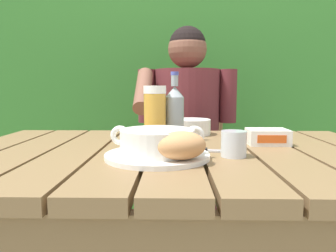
{
  "coord_description": "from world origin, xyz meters",
  "views": [
    {
      "loc": [
        -0.0,
        -0.9,
        0.91
      ],
      "look_at": [
        -0.02,
        -0.01,
        0.8
      ],
      "focal_mm": 33.98,
      "sensor_mm": 36.0,
      "label": 1
    }
  ],
  "objects_px": {
    "chair_near_diner": "(186,167)",
    "beer_glass": "(156,114)",
    "water_glass_small": "(235,144)",
    "serving_plate": "(159,156)",
    "bread_roll": "(182,145)",
    "diner_bowl": "(192,127)",
    "person_eating": "(187,128)",
    "table_knife": "(207,150)",
    "soup_bowl": "(159,141)",
    "beer_bottle": "(176,113)",
    "butter_tub": "(268,137)"
  },
  "relations": [
    {
      "from": "beer_glass",
      "to": "beer_bottle",
      "type": "height_order",
      "value": "beer_bottle"
    },
    {
      "from": "person_eating",
      "to": "table_knife",
      "type": "xyz_separation_m",
      "value": [
        0.03,
        -0.67,
        0.02
      ]
    },
    {
      "from": "chair_near_diner",
      "to": "bread_roll",
      "type": "xyz_separation_m",
      "value": [
        -0.05,
        -1.02,
        0.31
      ]
    },
    {
      "from": "beer_bottle",
      "to": "butter_tub",
      "type": "height_order",
      "value": "beer_bottle"
    },
    {
      "from": "butter_tub",
      "to": "diner_bowl",
      "type": "distance_m",
      "value": 0.31
    },
    {
      "from": "bread_roll",
      "to": "diner_bowl",
      "type": "relative_size",
      "value": 0.92
    },
    {
      "from": "soup_bowl",
      "to": "water_glass_small",
      "type": "height_order",
      "value": "soup_bowl"
    },
    {
      "from": "chair_near_diner",
      "to": "bread_roll",
      "type": "distance_m",
      "value": 1.07
    },
    {
      "from": "serving_plate",
      "to": "table_knife",
      "type": "relative_size",
      "value": 1.57
    },
    {
      "from": "soup_bowl",
      "to": "diner_bowl",
      "type": "xyz_separation_m",
      "value": [
        0.11,
        0.41,
        -0.02
      ]
    },
    {
      "from": "table_knife",
      "to": "bread_roll",
      "type": "bearing_deg",
      "value": -115.86
    },
    {
      "from": "serving_plate",
      "to": "table_knife",
      "type": "bearing_deg",
      "value": 31.87
    },
    {
      "from": "person_eating",
      "to": "table_knife",
      "type": "height_order",
      "value": "person_eating"
    },
    {
      "from": "chair_near_diner",
      "to": "diner_bowl",
      "type": "bearing_deg",
      "value": -90.0
    },
    {
      "from": "chair_near_diner",
      "to": "diner_bowl",
      "type": "relative_size",
      "value": 6.1
    },
    {
      "from": "serving_plate",
      "to": "water_glass_small",
      "type": "height_order",
      "value": "water_glass_small"
    },
    {
      "from": "beer_bottle",
      "to": "table_knife",
      "type": "height_order",
      "value": "beer_bottle"
    },
    {
      "from": "serving_plate",
      "to": "beer_glass",
      "type": "relative_size",
      "value": 1.45
    },
    {
      "from": "beer_glass",
      "to": "table_knife",
      "type": "relative_size",
      "value": 1.08
    },
    {
      "from": "soup_bowl",
      "to": "serving_plate",
      "type": "bearing_deg",
      "value": 71.57
    },
    {
      "from": "person_eating",
      "to": "butter_tub",
      "type": "xyz_separation_m",
      "value": [
        0.23,
        -0.55,
        0.04
      ]
    },
    {
      "from": "butter_tub",
      "to": "table_knife",
      "type": "bearing_deg",
      "value": -149.36
    },
    {
      "from": "beer_bottle",
      "to": "table_knife",
      "type": "xyz_separation_m",
      "value": [
        0.09,
        -0.17,
        -0.09
      ]
    },
    {
      "from": "serving_plate",
      "to": "chair_near_diner",
      "type": "bearing_deg",
      "value": 83.65
    },
    {
      "from": "beer_glass",
      "to": "diner_bowl",
      "type": "xyz_separation_m",
      "value": [
        0.13,
        0.18,
        -0.06
      ]
    },
    {
      "from": "bread_roll",
      "to": "table_knife",
      "type": "height_order",
      "value": "bread_roll"
    },
    {
      "from": "bread_roll",
      "to": "person_eating",
      "type": "bearing_deg",
      "value": 86.94
    },
    {
      "from": "chair_near_diner",
      "to": "person_eating",
      "type": "xyz_separation_m",
      "value": [
        -0.0,
        -0.2,
        0.25
      ]
    },
    {
      "from": "beer_glass",
      "to": "water_glass_small",
      "type": "relative_size",
      "value": 2.73
    },
    {
      "from": "bread_roll",
      "to": "beer_glass",
      "type": "height_order",
      "value": "beer_glass"
    },
    {
      "from": "bread_roll",
      "to": "water_glass_small",
      "type": "relative_size",
      "value": 2.06
    },
    {
      "from": "water_glass_small",
      "to": "table_knife",
      "type": "bearing_deg",
      "value": 136.27
    },
    {
      "from": "chair_near_diner",
      "to": "beer_glass",
      "type": "distance_m",
      "value": 0.82
    },
    {
      "from": "bread_roll",
      "to": "table_knife",
      "type": "relative_size",
      "value": 0.81
    },
    {
      "from": "water_glass_small",
      "to": "serving_plate",
      "type": "bearing_deg",
      "value": -174.27
    },
    {
      "from": "soup_bowl",
      "to": "diner_bowl",
      "type": "relative_size",
      "value": 1.59
    },
    {
      "from": "chair_near_diner",
      "to": "table_knife",
      "type": "distance_m",
      "value": 0.91
    },
    {
      "from": "serving_plate",
      "to": "water_glass_small",
      "type": "bearing_deg",
      "value": 5.73
    },
    {
      "from": "beer_glass",
      "to": "person_eating",
      "type": "bearing_deg",
      "value": 76.92
    },
    {
      "from": "soup_bowl",
      "to": "beer_bottle",
      "type": "distance_m",
      "value": 0.27
    },
    {
      "from": "chair_near_diner",
      "to": "beer_glass",
      "type": "xyz_separation_m",
      "value": [
        -0.13,
        -0.72,
        0.36
      ]
    },
    {
      "from": "chair_near_diner",
      "to": "soup_bowl",
      "type": "distance_m",
      "value": 1.0
    },
    {
      "from": "person_eating",
      "to": "soup_bowl",
      "type": "xyz_separation_m",
      "value": [
        -0.1,
        -0.75,
        0.06
      ]
    },
    {
      "from": "butter_tub",
      "to": "bread_roll",
      "type": "bearing_deg",
      "value": -135.63
    },
    {
      "from": "soup_bowl",
      "to": "butter_tub",
      "type": "distance_m",
      "value": 0.39
    },
    {
      "from": "serving_plate",
      "to": "soup_bowl",
      "type": "bearing_deg",
      "value": -108.43
    },
    {
      "from": "person_eating",
      "to": "beer_bottle",
      "type": "relative_size",
      "value": 5.24
    },
    {
      "from": "chair_near_diner",
      "to": "beer_glass",
      "type": "height_order",
      "value": "chair_near_diner"
    },
    {
      "from": "person_eating",
      "to": "table_knife",
      "type": "bearing_deg",
      "value": -87.51
    },
    {
      "from": "person_eating",
      "to": "serving_plate",
      "type": "xyz_separation_m",
      "value": [
        -0.1,
        -0.75,
        0.03
      ]
    }
  ]
}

